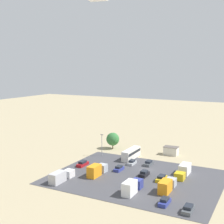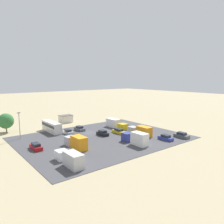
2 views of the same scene
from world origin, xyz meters
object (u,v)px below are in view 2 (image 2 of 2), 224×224
parked_car_5 (166,138)px  parked_truck_1 (141,131)px  parked_car_2 (182,135)px  parked_car_6 (36,147)px  parked_car_4 (77,137)px  parked_truck_0 (70,158)px  parked_truck_2 (76,142)px  parked_truck_4 (136,138)px  parked_car_1 (68,132)px  parked_truck_3 (116,124)px  parked_car_0 (103,133)px  parked_car_7 (119,131)px  bus (52,126)px  shed_building (66,119)px  parked_car_3 (80,129)px

parked_car_5 → parked_truck_1: 8.02m
parked_truck_1 → parked_car_2: bearing=-49.7°
parked_car_2 → parked_car_6: size_ratio=0.94×
parked_car_4 → parked_truck_1: bearing=154.9°
parked_car_2 → parked_car_4: (25.20, -17.28, -0.05)m
parked_truck_0 → parked_truck_2: (-6.21, -8.52, 0.17)m
parked_truck_2 → parked_truck_4: (-14.07, 6.76, 0.02)m
parked_car_2 → parked_truck_4: size_ratio=0.53×
parked_car_1 → parked_truck_3: (-17.20, 2.53, 0.74)m
parked_car_1 → parked_truck_3: parked_truck_3 is taller
parked_car_0 → parked_car_7: (-5.51, 1.10, -0.06)m
parked_car_2 → bus: bearing=-48.3°
parked_car_2 → parked_truck_3: size_ratio=0.48×
parked_truck_4 → parked_car_0: bearing=98.2°
shed_building → parked_car_5: bearing=105.3°
parked_car_2 → parked_car_7: 19.01m
parked_car_4 → parked_car_7: size_ratio=0.85×
parked_truck_0 → parked_truck_2: size_ratio=1.09×
parked_car_7 → parked_truck_1: bearing=119.5°
parked_truck_2 → parked_truck_3: (-22.01, -11.42, -0.17)m
parked_truck_2 → parked_car_1: bearing=71.0°
parked_car_0 → parked_car_5: 18.70m
parked_truck_1 → parked_truck_3: parked_truck_1 is taller
shed_building → parked_car_1: 18.38m
parked_car_2 → parked_car_4: bearing=-34.4°
parked_car_2 → parked_car_5: parked_car_2 is taller
parked_car_0 → parked_truck_1: size_ratio=0.49×
parked_car_2 → parked_truck_0: (35.22, -2.12, 0.67)m
parked_car_6 → parked_truck_0: bearing=98.5°
parked_car_0 → parked_truck_0: parked_truck_0 is taller
parked_car_5 → parked_truck_3: 20.76m
parked_truck_0 → parked_truck_3: parked_truck_0 is taller
parked_car_2 → parked_truck_0: size_ratio=0.50×
shed_building → parked_car_3: size_ratio=1.19×
bus → parked_car_2: bearing=131.7°
parked_car_7 → parked_car_0: bearing=-11.3°
parked_truck_3 → parked_truck_0: bearing=35.2°
bus → parked_car_7: 21.91m
parked_truck_3 → bus: bearing=-22.5°
parked_car_0 → parked_car_3: parked_car_0 is taller
parked_car_0 → parked_truck_4: parked_truck_4 is taller
parked_car_2 → parked_truck_4: bearing=-14.5°
bus → parked_car_5: 36.10m
shed_building → parked_car_3: 15.35m
parked_car_1 → parked_car_4: (1.00, 7.30, 0.02)m
parked_car_4 → parked_truck_2: (3.81, 6.64, 0.89)m
bus → parked_car_7: size_ratio=2.18×
parked_car_3 → parked_car_6: parked_car_6 is taller
parked_car_0 → parked_truck_2: parked_truck_2 is taller
parked_car_2 → parked_truck_2: (29.01, -10.64, 0.84)m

